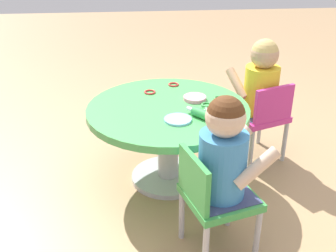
% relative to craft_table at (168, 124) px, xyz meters
% --- Properties ---
extents(ground_plane, '(10.00, 10.00, 0.00)m').
position_rel_craft_table_xyz_m(ground_plane, '(0.00, 0.00, -0.37)').
color(ground_plane, tan).
extents(craft_table, '(0.91, 0.91, 0.48)m').
position_rel_craft_table_xyz_m(craft_table, '(0.00, 0.00, 0.00)').
color(craft_table, silver).
rests_on(craft_table, ground).
extents(child_chair_left, '(0.37, 0.37, 0.54)m').
position_rel_craft_table_xyz_m(child_chair_left, '(-0.62, -0.15, -0.06)').
color(child_chair_left, '#B7B7BC').
rests_on(child_chair_left, ground).
extents(seated_child_left, '(0.35, 0.41, 0.51)m').
position_rel_craft_table_xyz_m(seated_child_left, '(-0.61, -0.18, 0.16)').
color(seated_child_left, '#3F4772').
rests_on(seated_child_left, ground).
extents(child_chair_right, '(0.39, 0.39, 0.54)m').
position_rel_craft_table_xyz_m(child_chair_right, '(0.19, -0.61, -0.06)').
color(child_chair_right, '#B7B7BC').
rests_on(child_chair_right, ground).
extents(seated_child_right, '(0.42, 0.37, 0.51)m').
position_rel_craft_table_xyz_m(seated_child_right, '(0.22, -0.60, 0.16)').
color(seated_child_right, '#3F4772').
rests_on(seated_child_right, ground).
extents(rolling_pin, '(0.19, 0.16, 0.05)m').
position_rel_craft_table_xyz_m(rolling_pin, '(-0.17, -0.17, 0.13)').
color(rolling_pin, green).
rests_on(rolling_pin, craft_table).
extents(craft_scissors, '(0.10, 0.14, 0.01)m').
position_rel_craft_table_xyz_m(craft_scissors, '(-0.06, -0.22, 0.11)').
color(craft_scissors, silver).
rests_on(craft_scissors, craft_table).
extents(playdough_blob_0, '(0.13, 0.13, 0.02)m').
position_rel_craft_table_xyz_m(playdough_blob_0, '(0.09, -0.16, 0.12)').
color(playdough_blob_0, pink).
rests_on(playdough_blob_0, craft_table).
extents(playdough_blob_1, '(0.14, 0.14, 0.01)m').
position_rel_craft_table_xyz_m(playdough_blob_1, '(-0.18, -0.04, 0.12)').
color(playdough_blob_1, '#8CCCF2').
rests_on(playdough_blob_1, craft_table).
extents(cookie_cutter_0, '(0.07, 0.07, 0.01)m').
position_rel_craft_table_xyz_m(cookie_cutter_0, '(0.22, 0.09, 0.11)').
color(cookie_cutter_0, red).
rests_on(cookie_cutter_0, craft_table).
extents(cookie_cutter_1, '(0.06, 0.06, 0.01)m').
position_rel_craft_table_xyz_m(cookie_cutter_1, '(-0.00, -0.22, 0.11)').
color(cookie_cutter_1, '#4CB259').
rests_on(cookie_cutter_1, craft_table).
extents(cookie_cutter_2, '(0.07, 0.07, 0.01)m').
position_rel_craft_table_xyz_m(cookie_cutter_2, '(0.33, -0.07, 0.11)').
color(cookie_cutter_2, red).
rests_on(cookie_cutter_2, craft_table).
extents(cookie_cutter_3, '(0.06, 0.06, 0.01)m').
position_rel_craft_table_xyz_m(cookie_cutter_3, '(0.09, -0.31, 0.11)').
color(cookie_cutter_3, '#4CB259').
rests_on(cookie_cutter_3, craft_table).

